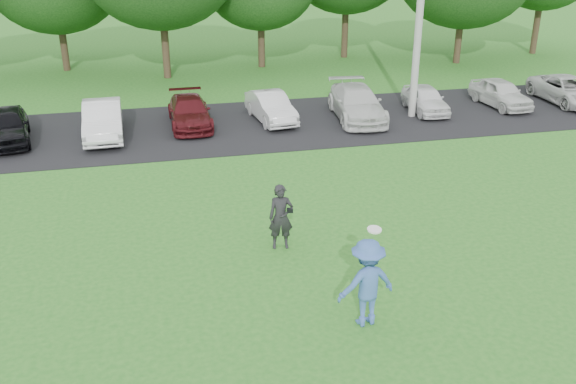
# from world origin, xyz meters

# --- Properties ---
(ground) EXTENTS (100.00, 100.00, 0.00)m
(ground) POSITION_xyz_m (0.00, 0.00, 0.00)
(ground) COLOR #266B1E
(ground) RESTS_ON ground
(parking_lot) EXTENTS (32.00, 6.50, 0.03)m
(parking_lot) POSITION_xyz_m (0.00, 13.00, 0.01)
(parking_lot) COLOR black
(parking_lot) RESTS_ON ground
(frisbee_player) EXTENTS (1.26, 0.84, 2.16)m
(frisbee_player) POSITION_xyz_m (0.71, -0.25, 0.91)
(frisbee_player) COLOR #3D62AD
(frisbee_player) RESTS_ON ground
(camera_bystander) EXTENTS (0.63, 0.47, 1.62)m
(camera_bystander) POSITION_xyz_m (-0.25, 3.18, 0.81)
(camera_bystander) COLOR black
(camera_bystander) RESTS_ON ground
(parked_cars) EXTENTS (30.41, 4.57, 1.26)m
(parked_cars) POSITION_xyz_m (0.07, 13.01, 0.61)
(parked_cars) COLOR black
(parked_cars) RESTS_ON parking_lot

